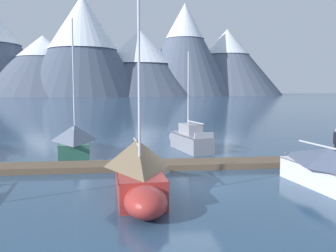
% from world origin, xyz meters
% --- Properties ---
extents(ground_plane, '(700.00, 700.00, 0.00)m').
position_xyz_m(ground_plane, '(0.00, 0.00, 0.00)').
color(ground_plane, '#2D4C6B').
extents(mountain_central_massif, '(83.17, 83.17, 36.31)m').
position_xyz_m(mountain_central_massif, '(-44.84, 221.56, 18.70)').
color(mountain_central_massif, slate).
rests_on(mountain_central_massif, ground).
extents(mountain_shoulder_ridge, '(72.32, 72.32, 58.96)m').
position_xyz_m(mountain_shoulder_ridge, '(-20.55, 213.69, 31.45)').
color(mountain_shoulder_ridge, '#4C566B').
rests_on(mountain_shoulder_ridge, ground).
extents(mountain_east_summit, '(83.87, 83.87, 42.06)m').
position_xyz_m(mountain_east_summit, '(14.18, 229.17, 22.39)').
color(mountain_east_summit, '#4C566B').
rests_on(mountain_east_summit, ground).
extents(mountain_rear_spur, '(63.11, 63.11, 59.56)m').
position_xyz_m(mountain_rear_spur, '(43.48, 228.37, 30.83)').
color(mountain_rear_spur, slate).
rests_on(mountain_rear_spur, ground).
extents(mountain_north_horn, '(77.76, 77.76, 46.39)m').
position_xyz_m(mountain_north_horn, '(77.07, 244.43, 24.03)').
color(mountain_north_horn, slate).
rests_on(mountain_north_horn, ground).
extents(dock, '(29.79, 2.69, 0.30)m').
position_xyz_m(dock, '(0.00, 4.00, 0.15)').
color(dock, brown).
rests_on(dock, ground).
extents(sailboat_mid_dock_port, '(2.38, 6.90, 8.69)m').
position_xyz_m(sailboat_mid_dock_port, '(-5.60, 9.46, 0.86)').
color(sailboat_mid_dock_port, '#336B56').
rests_on(sailboat_mid_dock_port, ground).
extents(sailboat_mid_dock_starboard, '(1.97, 6.19, 8.46)m').
position_xyz_m(sailboat_mid_dock_starboard, '(-2.17, -1.04, 0.98)').
color(sailboat_mid_dock_starboard, '#B2332D').
rests_on(sailboat_mid_dock_starboard, ground).
extents(sailboat_far_berth, '(2.32, 5.99, 6.60)m').
position_xyz_m(sailboat_far_berth, '(1.93, 9.88, 0.69)').
color(sailboat_far_berth, '#93939E').
rests_on(sailboat_far_berth, ground).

